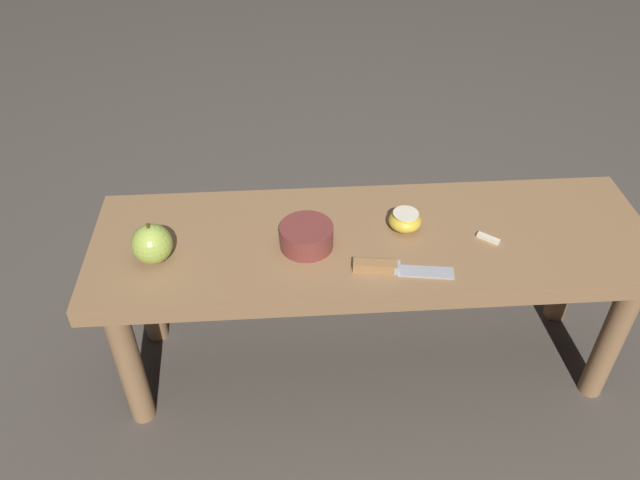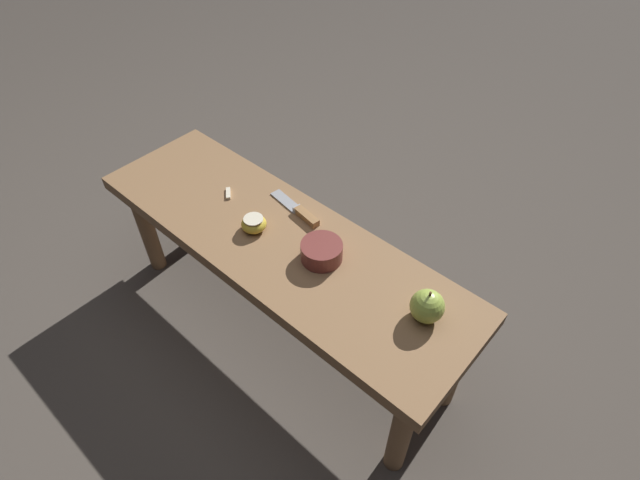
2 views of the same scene
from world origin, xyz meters
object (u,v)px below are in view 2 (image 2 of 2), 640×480
Objects in this scene: wooden_bench at (279,252)px; bowl at (322,251)px; apple_whole at (427,306)px; apple_cut at (254,224)px; knife at (301,212)px.

wooden_bench is 0.17m from bowl.
apple_whole is 1.30× the size of apple_cut.
bowl is (0.21, 0.04, 0.00)m from apple_cut.
wooden_bench is 0.11m from apple_cut.
apple_whole is at bearing -179.50° from knife.
knife is at bearing 150.98° from bowl.
wooden_bench is 16.85× the size of apple_cut.
apple_whole is (0.44, 0.04, 0.10)m from wooden_bench.
wooden_bench is 10.73× the size of bowl.
bowl is at bearing 159.47° from knife.
wooden_bench is at bearing -174.32° from apple_whole.
apple_cut reaches higher than knife.
bowl is (-0.30, -0.02, -0.02)m from apple_whole.
apple_whole is 0.83× the size of bowl.
bowl is (0.14, 0.02, 0.08)m from wooden_bench.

